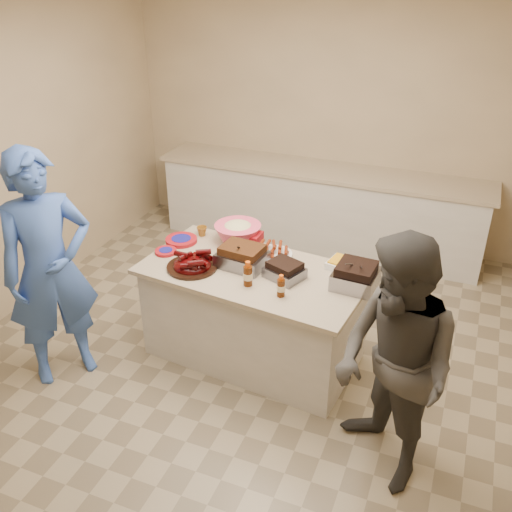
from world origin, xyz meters
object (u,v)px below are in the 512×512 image
at_px(plastic_cup, 202,235).
at_px(bbq_bottle_a, 248,285).
at_px(bbq_bottle_b, 281,296).
at_px(mustard_bottle, 255,257).
at_px(guest_blue, 69,369).
at_px(guest_gray, 380,466).
at_px(island, 254,354).
at_px(roasting_pan, 355,286).
at_px(coleslaw_bowl, 238,242).
at_px(rib_platter, 192,268).

bearing_deg(plastic_cup, bbq_bottle_a, -41.74).
xyz_separation_m(bbq_bottle_b, mustard_bottle, (-0.39, 0.47, 0.00)).
relative_size(guest_blue, guest_gray, 1.10).
height_order(bbq_bottle_a, plastic_cup, bbq_bottle_a).
bearing_deg(plastic_cup, island, -31.51).
bearing_deg(plastic_cup, roasting_pan, -13.03).
distance_m(roasting_pan, mustard_bottle, 0.86).
distance_m(roasting_pan, coleslaw_bowl, 1.12).
relative_size(roasting_pan, bbq_bottle_a, 1.57).
bearing_deg(island, coleslaw_bowl, 133.77).
height_order(roasting_pan, plastic_cup, roasting_pan).
relative_size(rib_platter, mustard_bottle, 3.12).
relative_size(roasting_pan, bbq_bottle_b, 1.82).
xyz_separation_m(mustard_bottle, guest_blue, (-1.24, -0.93, -0.81)).
distance_m(island, roasting_pan, 1.12).
xyz_separation_m(bbq_bottle_a, plastic_cup, (-0.68, 0.60, 0.00)).
xyz_separation_m(bbq_bottle_b, guest_gray, (0.89, -0.51, -0.81)).
bearing_deg(roasting_pan, island, -171.94).
bearing_deg(bbq_bottle_b, rib_platter, 171.04).
bearing_deg(rib_platter, coleslaw_bowl, 73.81).
relative_size(island, plastic_cup, 19.36).
xyz_separation_m(coleslaw_bowl, bbq_bottle_b, (0.61, -0.65, 0.00)).
bearing_deg(guest_blue, coleslaw_bowl, -5.37).
height_order(plastic_cup, guest_blue, plastic_cup).
height_order(roasting_pan, guest_gray, roasting_pan).
xyz_separation_m(roasting_pan, guest_gray, (0.43, -0.84, -0.81)).
height_order(bbq_bottle_a, bbq_bottle_b, bbq_bottle_a).
bearing_deg(coleslaw_bowl, island, -52.56).
relative_size(rib_platter, plastic_cup, 4.46).
bearing_deg(bbq_bottle_b, guest_blue, -164.22).
bearing_deg(coleslaw_bowl, guest_gray, -37.74).
height_order(roasting_pan, mustard_bottle, mustard_bottle).
relative_size(island, mustard_bottle, 13.54).
bearing_deg(plastic_cup, mustard_bottle, -18.16).
relative_size(bbq_bottle_b, plastic_cup, 1.91).
distance_m(bbq_bottle_a, guest_gray, 1.52).
distance_m(roasting_pan, bbq_bottle_a, 0.78).
bearing_deg(guest_blue, roasting_pan, -32.45).
bearing_deg(rib_platter, bbq_bottle_b, -8.96).
bearing_deg(rib_platter, island, 17.25).
bearing_deg(coleslaw_bowl, plastic_cup, -179.41).
xyz_separation_m(roasting_pan, mustard_bottle, (-0.85, 0.14, 0.00)).
relative_size(plastic_cup, guest_blue, 0.05).
distance_m(island, guest_blue, 1.50).
height_order(coleslaw_bowl, guest_gray, coleslaw_bowl).
distance_m(coleslaw_bowl, bbq_bottle_a, 0.70).
bearing_deg(island, guest_blue, -144.87).
bearing_deg(roasting_pan, guest_blue, -155.94).
bearing_deg(plastic_cup, guest_blue, -121.52).
height_order(roasting_pan, coleslaw_bowl, coleslaw_bowl).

